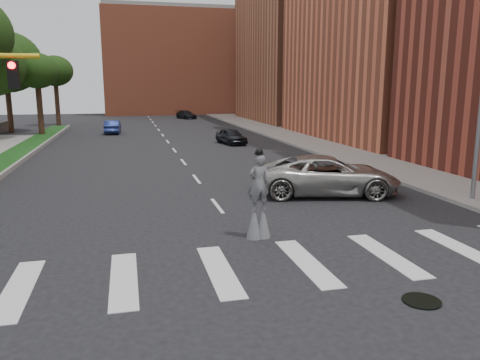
# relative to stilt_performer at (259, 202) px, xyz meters

# --- Properties ---
(ground_plane) EXTENTS (160.00, 160.00, 0.00)m
(ground_plane) POSITION_rel_stilt_performer_xyz_m (-0.54, -3.50, -1.25)
(ground_plane) COLOR black
(ground_plane) RESTS_ON ground
(median_curb) EXTENTS (0.20, 60.00, 0.28)m
(median_curb) POSITION_rel_stilt_performer_xyz_m (-10.99, 16.50, -1.11)
(median_curb) COLOR gray
(median_curb) RESTS_ON ground
(sidewalk_right) EXTENTS (5.00, 90.00, 0.18)m
(sidewalk_right) POSITION_rel_stilt_performer_xyz_m (11.96, 21.50, -1.16)
(sidewalk_right) COLOR gray
(sidewalk_right) RESTS_ON ground
(manhole) EXTENTS (0.90, 0.90, 0.04)m
(manhole) POSITION_rel_stilt_performer_xyz_m (2.46, -5.50, -1.23)
(manhole) COLOR black
(manhole) RESTS_ON ground
(building_mid) EXTENTS (16.00, 22.00, 24.00)m
(building_mid) POSITION_rel_stilt_performer_xyz_m (21.46, 26.50, 10.75)
(building_mid) COLOR #CD6040
(building_mid) RESTS_ON ground
(building_far) EXTENTS (16.00, 22.00, 20.00)m
(building_far) POSITION_rel_stilt_performer_xyz_m (21.46, 50.50, 8.75)
(building_far) COLOR #A4593C
(building_far) RESTS_ON ground
(building_backdrop) EXTENTS (26.00, 14.00, 18.00)m
(building_backdrop) POSITION_rel_stilt_performer_xyz_m (5.46, 74.50, 7.75)
(building_backdrop) COLOR #CD6040
(building_backdrop) RESTS_ON ground
(stilt_performer) EXTENTS (0.84, 0.55, 3.03)m
(stilt_performer) POSITION_rel_stilt_performer_xyz_m (0.00, 0.00, 0.00)
(stilt_performer) COLOR #311D13
(stilt_performer) RESTS_ON ground
(suv_crossing) EXTENTS (7.10, 4.48, 1.83)m
(suv_crossing) POSITION_rel_stilt_performer_xyz_m (4.91, 5.40, -0.34)
(suv_crossing) COLOR #AAA7A0
(suv_crossing) RESTS_ON ground
(car_near) EXTENTS (2.43, 4.26, 1.36)m
(car_near) POSITION_rel_stilt_performer_xyz_m (4.73, 25.42, -0.57)
(car_near) COLOR black
(car_near) RESTS_ON ground
(car_mid) EXTENTS (1.73, 4.37, 1.41)m
(car_mid) POSITION_rel_stilt_performer_xyz_m (-5.58, 37.45, -0.54)
(car_mid) COLOR navy
(car_mid) RESTS_ON ground
(car_far) EXTENTS (3.29, 4.65, 1.25)m
(car_far) POSITION_rel_stilt_performer_xyz_m (4.96, 58.52, -0.63)
(car_far) COLOR black
(car_far) RESTS_ON ground
(tree_5) EXTENTS (7.57, 7.57, 10.71)m
(tree_5) POSITION_rel_stilt_performer_xyz_m (-16.30, 40.69, 6.22)
(tree_5) COLOR #311D13
(tree_5) RESTS_ON ground
(tree_6) EXTENTS (4.09, 4.09, 8.21)m
(tree_6) POSITION_rel_stilt_performer_xyz_m (-12.46, 35.93, 5.12)
(tree_6) COLOR #311D13
(tree_6) RESTS_ON ground
(tree_7) EXTENTS (4.48, 4.48, 8.77)m
(tree_7) POSITION_rel_stilt_performer_xyz_m (-12.59, 49.54, 5.52)
(tree_7) COLOR #311D13
(tree_7) RESTS_ON ground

